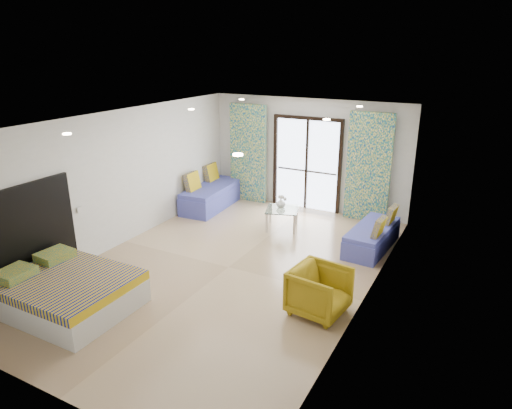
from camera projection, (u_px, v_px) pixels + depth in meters
The scene contains 24 objects.
floor at pixel (228, 267), 8.38m from camera, with size 5.00×7.50×0.01m, color #A28361, non-canonical shape.
ceiling at pixel (225, 120), 7.49m from camera, with size 5.00×7.50×0.01m, color silver, non-canonical shape.
wall_back at pixel (307, 155), 11.07m from camera, with size 5.00×0.01×2.70m, color silver, non-canonical shape.
wall_front at pixel (42, 296), 4.81m from camera, with size 5.00×0.01×2.70m, color silver, non-canonical shape.
wall_left at pixel (119, 179), 9.04m from camera, with size 0.01×7.50×2.70m, color silver, non-canonical shape.
wall_right at pixel (369, 222), 6.83m from camera, with size 0.01×7.50×2.70m, color silver, non-canonical shape.
balcony_door at pixel (307, 159), 11.07m from camera, with size 1.76×0.08×2.28m.
balcony_rail at pixel (307, 171), 11.18m from camera, with size 1.52×0.03×0.04m, color #595451.
curtain_left at pixel (248, 154), 11.64m from camera, with size 1.00×0.10×2.50m, color white.
curtain_right at pixel (368, 168), 10.26m from camera, with size 1.00×0.10×2.50m, color white.
downlight_a at pixel (67, 134), 6.46m from camera, with size 0.12×0.12×0.02m, color #FFE0B2.
downlight_b at pixel (238, 155), 5.22m from camera, with size 0.12×0.12×0.02m, color #FFE0B2.
downlight_c at pixel (191, 109), 8.96m from camera, with size 0.12×0.12×0.02m, color #FFE0B2.
downlight_d at pixel (327, 119), 7.72m from camera, with size 0.12×0.12×0.02m, color #FFE0B2.
downlight_e at pixel (242, 99), 10.63m from camera, with size 0.12×0.12×0.02m, color #FFE0B2.
downlight_f at pixel (360, 106), 9.39m from camera, with size 0.12×0.12×0.02m, color #FFE0B2.
headboard at pixel (17, 233), 7.19m from camera, with size 0.06×2.10×1.50m, color black.
switch_plate at pixel (80, 210), 8.23m from camera, with size 0.02×0.10×0.10m, color silver.
bed at pixel (68, 292), 7.01m from camera, with size 1.91×1.55×0.66m.
daybed_left at pixel (212, 195), 11.46m from camera, with size 0.91×2.03×0.98m.
daybed_right at pixel (373, 237), 9.08m from camera, with size 0.77×1.72×0.83m.
coffee_table at pixel (282, 211), 10.05m from camera, with size 0.87×0.87×0.79m.
vase at pixel (281, 203), 10.09m from camera, with size 0.21×0.22×0.21m, color white.
armchair at pixel (319, 289), 6.83m from camera, with size 0.78×0.74×0.81m, color #AA8916.
Camera 1 is at (3.98, -6.42, 3.84)m, focal length 32.00 mm.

